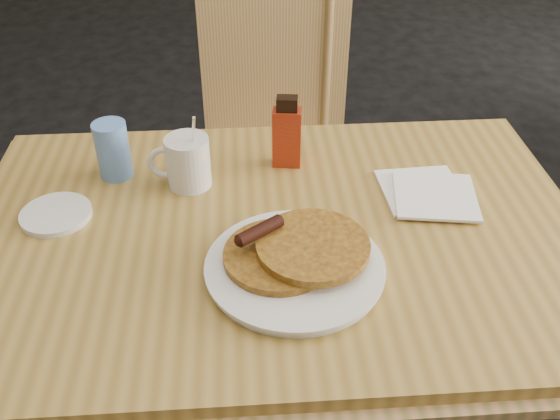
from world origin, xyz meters
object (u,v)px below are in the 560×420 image
object	(u,v)px
syrup_bottle	(287,134)
main_table	(277,246)
blue_tumbler	(113,150)
pancake_plate	(295,262)
coffee_mug	(187,161)
chair_main_far	(276,122)

from	to	relation	value
syrup_bottle	main_table	bearing A→B (deg)	-91.65
main_table	blue_tumbler	bearing A→B (deg)	149.49
pancake_plate	blue_tumbler	size ratio (longest dim) A/B	2.55
main_table	coffee_mug	bearing A→B (deg)	138.89
chair_main_far	blue_tumbler	bearing A→B (deg)	-130.20
coffee_mug	chair_main_far	bearing A→B (deg)	78.83
coffee_mug	blue_tumbler	xyz separation A→B (m)	(-0.15, 0.04, 0.01)
blue_tumbler	main_table	bearing A→B (deg)	-30.51
chair_main_far	pancake_plate	xyz separation A→B (m)	(0.00, -0.84, 0.19)
blue_tumbler	chair_main_far	bearing A→B (deg)	56.78
pancake_plate	syrup_bottle	world-z (taller)	syrup_bottle
main_table	blue_tumbler	xyz separation A→B (m)	(-0.33, 0.19, 0.10)
coffee_mug	syrup_bottle	distance (m)	0.21
main_table	syrup_bottle	xyz separation A→B (m)	(0.03, 0.22, 0.12)
blue_tumbler	pancake_plate	bearing A→B (deg)	-41.24
coffee_mug	main_table	bearing A→B (deg)	-33.36
chair_main_far	syrup_bottle	size ratio (longest dim) A/B	6.19
syrup_bottle	pancake_plate	bearing A→B (deg)	-84.66
main_table	chair_main_far	xyz separation A→B (m)	(0.02, 0.72, -0.13)
pancake_plate	blue_tumbler	xyz separation A→B (m)	(-0.35, 0.31, 0.04)
chair_main_far	syrup_bottle	distance (m)	0.56
main_table	pancake_plate	world-z (taller)	pancake_plate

